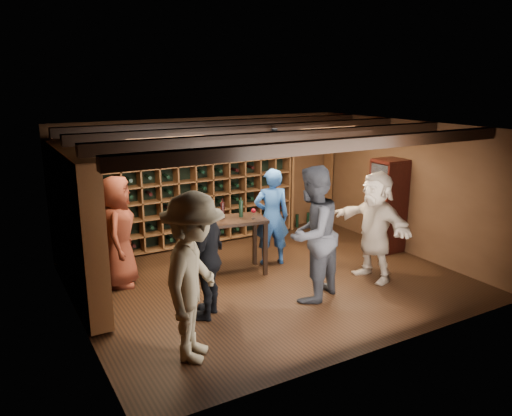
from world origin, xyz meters
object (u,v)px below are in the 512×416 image
guest_woman_black (207,258)px  tasting_table (227,226)px  guest_red_floral (117,232)px  display_cabinet (387,208)px  guest_beige (375,226)px  man_grey_suit (312,234)px  guest_khaki (194,278)px  man_blue_shirt (272,217)px

guest_woman_black → tasting_table: size_ratio=1.25×
tasting_table → guest_red_floral: bearing=175.5°
display_cabinet → guest_beige: size_ratio=0.97×
guest_woman_black → guest_beige: (2.95, -0.10, 0.05)m
display_cabinet → guest_woman_black: (-4.11, -0.83, 0.00)m
man_grey_suit → guest_khaki: 2.25m
man_blue_shirt → guest_red_floral: 2.65m
guest_beige → guest_khaki: bearing=-80.6°
man_grey_suit → guest_woman_black: man_grey_suit is taller
display_cabinet → man_grey_suit: man_grey_suit is taller
man_grey_suit → guest_woman_black: bearing=-32.8°
man_grey_suit → guest_red_floral: man_grey_suit is taller
guest_red_floral → tasting_table: size_ratio=1.30×
guest_beige → tasting_table: guest_beige is taller
man_blue_shirt → guest_red_floral: size_ratio=0.97×
guest_woman_black → guest_beige: size_ratio=0.95×
guest_woman_black → guest_khaki: (-0.57, -0.91, 0.15)m
guest_red_floral → guest_woman_black: guest_red_floral is taller
man_grey_suit → guest_red_floral: bearing=-63.4°
display_cabinet → guest_woman_black: size_ratio=1.02×
display_cabinet → man_blue_shirt: size_ratio=1.01×
man_grey_suit → guest_red_floral: (-2.36, 1.92, -0.12)m
display_cabinet → man_grey_suit: 2.75m
display_cabinet → guest_khaki: 5.00m
man_blue_shirt → guest_woman_black: (-1.84, -1.32, -0.01)m
display_cabinet → guest_woman_black: bearing=-168.6°
man_grey_suit → guest_beige: (1.36, 0.14, -0.11)m
guest_red_floral → guest_woman_black: bearing=-132.7°
display_cabinet → guest_beige: (-1.17, -0.93, 0.05)m
guest_red_floral → tasting_table: 1.76m
guest_beige → display_cabinet: bearing=124.9°
guest_red_floral → guest_khaki: 2.61m
man_blue_shirt → tasting_table: bearing=22.7°
man_grey_suit → guest_woman_black: (-1.58, 0.24, -0.16)m
man_blue_shirt → guest_khaki: size_ratio=0.86×
display_cabinet → guest_red_floral: guest_red_floral is taller
guest_red_floral → guest_woman_black: size_ratio=1.04×
man_blue_shirt → guest_beige: guest_beige is taller
guest_woman_black → tasting_table: 1.55m
guest_beige → tasting_table: size_ratio=1.32×
display_cabinet → guest_red_floral: (-4.90, 0.86, 0.04)m
display_cabinet → man_blue_shirt: (-2.28, 0.49, 0.01)m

